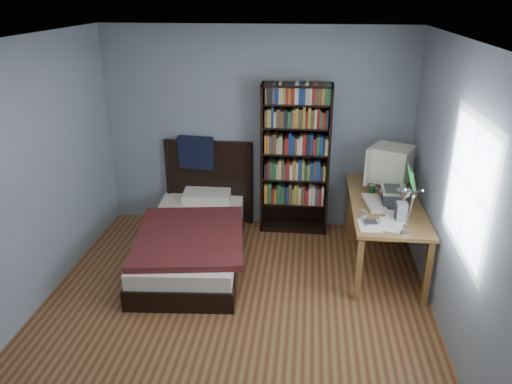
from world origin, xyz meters
TOP-DOWN VIEW (x-y plane):
  - room at (0.03, -0.00)m, footprint 4.20×4.24m
  - desk at (1.51, 1.68)m, footprint 0.75×1.70m
  - crt_monitor at (1.57, 1.63)m, footprint 0.59×0.54m
  - laptop at (1.59, 1.15)m, footprint 0.35×0.36m
  - desk_lamp at (1.46, 0.06)m, footprint 0.24×0.53m
  - keyboard at (1.37, 1.11)m, footprint 0.25×0.50m
  - speaker at (1.58, 0.74)m, footprint 0.11×0.11m
  - soda_can at (1.37, 1.39)m, footprint 0.06×0.06m
  - mouse at (1.50, 1.46)m, footprint 0.06×0.10m
  - phone_silver at (1.25, 0.90)m, footprint 0.08×0.10m
  - phone_grey at (1.23, 0.76)m, footprint 0.07×0.09m
  - external_drive at (1.28, 0.63)m, footprint 0.14×0.14m
  - bookshelf at (0.49, 1.94)m, footprint 0.84×0.30m
  - bed at (-0.61, 1.13)m, footprint 1.32×2.22m

SIDE VIEW (x-z plane):
  - bed at x=-0.61m, z-range -0.33..0.84m
  - desk at x=1.51m, z-range 0.05..0.78m
  - phone_silver at x=1.25m, z-range 0.73..0.75m
  - phone_grey at x=1.23m, z-range 0.73..0.75m
  - external_drive at x=1.28m, z-range 0.73..0.76m
  - mouse at x=1.50m, z-range 0.73..0.76m
  - keyboard at x=1.37m, z-range 0.72..0.77m
  - soda_can at x=1.37m, z-range 0.73..0.85m
  - speaker at x=1.58m, z-range 0.73..0.93m
  - laptop at x=1.59m, z-range 0.63..1.06m
  - bookshelf at x=0.49m, z-range 0.00..1.86m
  - crt_monitor at x=1.57m, z-range 0.76..1.27m
  - desk_lamp at x=1.46m, z-range 0.92..1.55m
  - room at x=0.03m, z-range 0.00..2.50m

